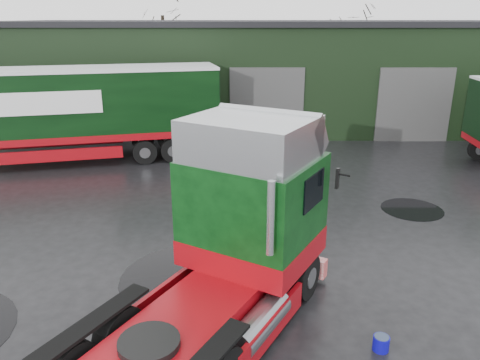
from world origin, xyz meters
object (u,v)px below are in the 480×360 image
(hero_tractor, at_px, (204,244))
(tree_back_a, at_px, (164,39))
(warehouse, at_px, (262,71))
(tree_back_b, at_px, (351,51))
(trailer_left, at_px, (66,116))
(wash_bucket, at_px, (381,343))

(hero_tractor, relative_size, tree_back_a, 0.77)
(warehouse, relative_size, tree_back_a, 3.41)
(hero_tractor, height_order, tree_back_a, tree_back_a)
(warehouse, bearing_deg, tree_back_b, 51.34)
(hero_tractor, relative_size, tree_back_b, 0.97)
(trailer_left, height_order, tree_back_a, tree_back_a)
(hero_tractor, distance_m, tree_back_a, 33.62)
(wash_bucket, bearing_deg, hero_tractor, 174.90)
(hero_tractor, bearing_deg, wash_bucket, 24.62)
(warehouse, distance_m, tree_back_b, 12.82)
(tree_back_a, bearing_deg, wash_bucket, -74.01)
(wash_bucket, distance_m, tree_back_b, 34.13)
(wash_bucket, xyz_separation_m, tree_back_a, (-9.55, 33.32, 4.59))
(warehouse, xyz_separation_m, tree_back_b, (8.00, 10.00, 0.59))
(wash_bucket, bearing_deg, warehouse, 93.80)
(wash_bucket, bearing_deg, trailer_left, 129.67)
(warehouse, height_order, hero_tractor, warehouse)
(warehouse, height_order, tree_back_b, tree_back_b)
(hero_tractor, xyz_separation_m, tree_back_a, (-5.91, 33.00, 2.48))
(tree_back_a, bearing_deg, hero_tractor, -79.85)
(hero_tractor, height_order, tree_back_b, tree_back_b)
(tree_back_b, bearing_deg, hero_tractor, -107.00)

